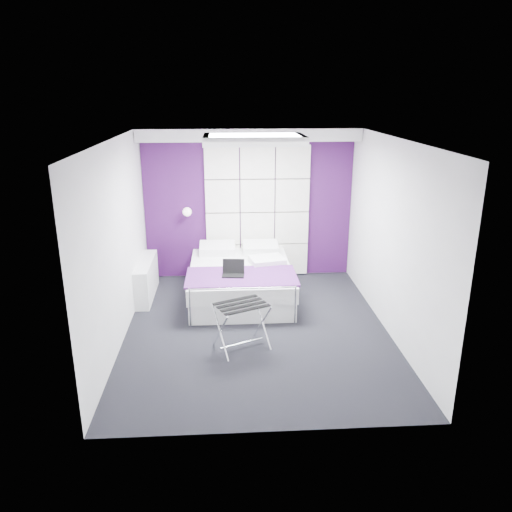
{
  "coord_description": "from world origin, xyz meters",
  "views": [
    {
      "loc": [
        -0.41,
        -6.26,
        3.16
      ],
      "look_at": [
        0.01,
        0.35,
        0.96
      ],
      "focal_mm": 35.0,
      "sensor_mm": 36.0,
      "label": 1
    }
  ],
  "objects": [
    {
      "name": "wall_left",
      "position": [
        -1.8,
        0.0,
        1.3
      ],
      "size": [
        0.0,
        4.4,
        4.4
      ],
      "primitive_type": "plane",
      "rotation": [
        1.57,
        0.0,
        1.57
      ],
      "color": "silver",
      "rests_on": "floor"
    },
    {
      "name": "accent_wall",
      "position": [
        0.0,
        2.19,
        1.3
      ],
      "size": [
        3.58,
        0.02,
        2.58
      ],
      "primitive_type": "cube",
      "color": "#390F45",
      "rests_on": "wall_back"
    },
    {
      "name": "ceiling",
      "position": [
        0.0,
        0.0,
        2.6
      ],
      "size": [
        4.4,
        4.4,
        0.0
      ],
      "primitive_type": "plane",
      "rotation": [
        3.14,
        0.0,
        0.0
      ],
      "color": "white",
      "rests_on": "wall_back"
    },
    {
      "name": "wall_lamp",
      "position": [
        -1.05,
        2.06,
        1.22
      ],
      "size": [
        0.15,
        0.15,
        0.15
      ],
      "primitive_type": "sphere",
      "color": "white",
      "rests_on": "wall_back"
    },
    {
      "name": "wall_right",
      "position": [
        1.8,
        0.0,
        1.3
      ],
      "size": [
        0.0,
        4.4,
        4.4
      ],
      "primitive_type": "plane",
      "rotation": [
        1.57,
        0.0,
        -1.57
      ],
      "color": "silver",
      "rests_on": "floor"
    },
    {
      "name": "luggage_rack",
      "position": [
        -0.23,
        -0.51,
        0.31
      ],
      "size": [
        0.62,
        0.46,
        0.61
      ],
      "rotation": [
        0.0,
        0.0,
        0.43
      ],
      "color": "silver",
      "rests_on": "floor"
    },
    {
      "name": "skylight",
      "position": [
        0.0,
        0.6,
        2.55
      ],
      "size": [
        1.36,
        0.86,
        0.12
      ],
      "primitive_type": null,
      "color": "white",
      "rests_on": "ceiling"
    },
    {
      "name": "floor",
      "position": [
        0.0,
        0.0,
        0.0
      ],
      "size": [
        4.4,
        4.4,
        0.0
      ],
      "primitive_type": "plane",
      "color": "black",
      "rests_on": "ground"
    },
    {
      "name": "bed",
      "position": [
        -0.19,
        1.15,
        0.29
      ],
      "size": [
        1.64,
        1.98,
        0.7
      ],
      "color": "white",
      "rests_on": "floor"
    },
    {
      "name": "wall_back",
      "position": [
        0.0,
        2.2,
        1.3
      ],
      "size": [
        3.6,
        0.0,
        3.6
      ],
      "primitive_type": "plane",
      "rotation": [
        1.57,
        0.0,
        0.0
      ],
      "color": "silver",
      "rests_on": "floor"
    },
    {
      "name": "nightstand",
      "position": [
        -0.55,
        2.02,
        0.51
      ],
      "size": [
        0.42,
        0.33,
        0.05
      ],
      "primitive_type": "cube",
      "color": "white",
      "rests_on": "wall_back"
    },
    {
      "name": "soffit",
      "position": [
        0.0,
        1.95,
        2.5
      ],
      "size": [
        3.58,
        0.5,
        0.2
      ],
      "primitive_type": "cube",
      "color": "white",
      "rests_on": "wall_back"
    },
    {
      "name": "headboard",
      "position": [
        0.15,
        2.14,
        1.17
      ],
      "size": [
        1.8,
        0.08,
        2.3
      ],
      "primitive_type": null,
      "color": "silver",
      "rests_on": "wall_back"
    },
    {
      "name": "radiator",
      "position": [
        -1.69,
        1.3,
        0.3
      ],
      "size": [
        0.22,
        1.2,
        0.6
      ],
      "primitive_type": "cube",
      "color": "white",
      "rests_on": "floor"
    },
    {
      "name": "laptop",
      "position": [
        -0.31,
        0.71,
        0.61
      ],
      "size": [
        0.32,
        0.23,
        0.23
      ],
      "rotation": [
        0.0,
        0.0,
        -0.09
      ],
      "color": "black",
      "rests_on": "bed"
    }
  ]
}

